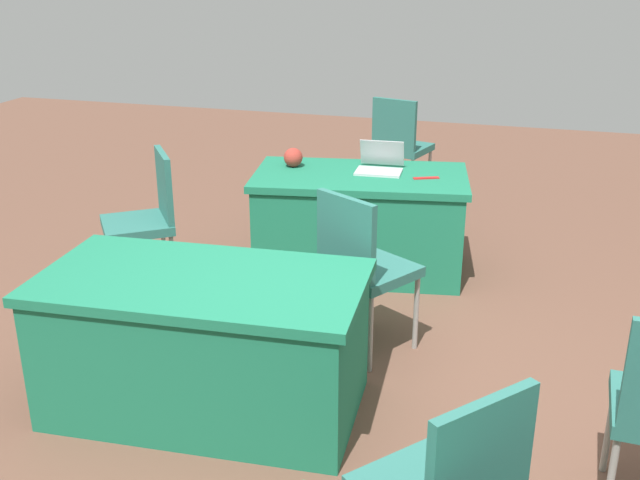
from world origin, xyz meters
TOP-DOWN VIEW (x-y plane):
  - ground_plane at (0.00, 0.00)m, footprint 14.40×14.40m
  - table_foreground at (0.37, -1.94)m, footprint 1.60×1.04m
  - table_mid_left at (0.69, 0.01)m, footprint 1.62×0.93m
  - chair_tucked_left at (1.65, -1.19)m, footprint 0.62×0.62m
  - chair_aisle at (0.08, -0.76)m, footprint 0.60×0.60m
  - chair_back_row at (0.40, -3.57)m, footprint 0.54×0.54m
  - laptop_silver at (0.26, -2.05)m, footprint 0.33×0.31m
  - yarn_ball at (0.89, -1.99)m, footprint 0.14×0.14m
  - scissors_red at (-0.09, -1.96)m, footprint 0.18×0.11m

SIDE VIEW (x-z plane):
  - ground_plane at x=0.00m, z-range 0.00..0.00m
  - table_foreground at x=0.37m, z-range 0.00..0.72m
  - table_mid_left at x=0.69m, z-range 0.00..0.72m
  - chair_tucked_left at x=1.65m, z-range 0.07..1.03m
  - chair_aisle at x=0.08m, z-range 0.08..1.05m
  - chair_back_row at x=0.40m, z-range 0.08..1.06m
  - scissors_red at x=-0.09m, z-range 0.72..0.73m
  - laptop_silver at x=0.26m, z-range 0.66..0.86m
  - yarn_ball at x=0.89m, z-range 0.72..0.86m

